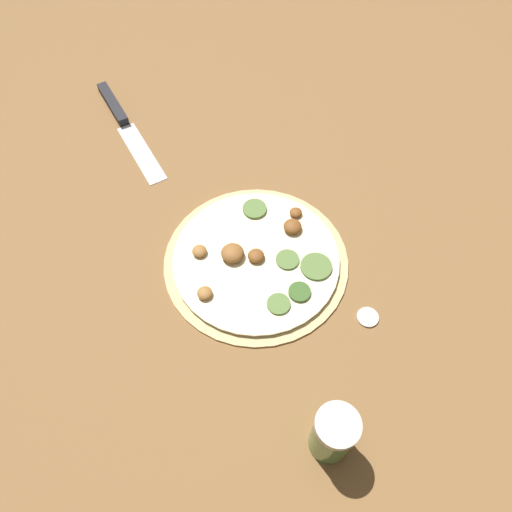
# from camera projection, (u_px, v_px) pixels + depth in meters

# --- Properties ---
(ground_plane) EXTENTS (3.00, 3.00, 0.00)m
(ground_plane) POSITION_uv_depth(u_px,v_px,m) (256.00, 262.00, 0.83)
(ground_plane) COLOR brown
(pizza) EXTENTS (0.31, 0.31, 0.03)m
(pizza) POSITION_uv_depth(u_px,v_px,m) (257.00, 259.00, 0.82)
(pizza) COLOR #D6B77A
(pizza) RESTS_ON ground_plane
(knife) EXTENTS (0.29, 0.12, 0.02)m
(knife) POSITION_uv_depth(u_px,v_px,m) (120.00, 115.00, 1.01)
(knife) COLOR silver
(knife) RESTS_ON ground_plane
(spice_jar) EXTENTS (0.06, 0.06, 0.10)m
(spice_jar) POSITION_uv_depth(u_px,v_px,m) (333.00, 434.00, 0.63)
(spice_jar) COLOR #4C7F42
(spice_jar) RESTS_ON ground_plane
(loose_cap) EXTENTS (0.03, 0.03, 0.01)m
(loose_cap) POSITION_uv_depth(u_px,v_px,m) (368.00, 317.00, 0.77)
(loose_cap) COLOR beige
(loose_cap) RESTS_ON ground_plane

